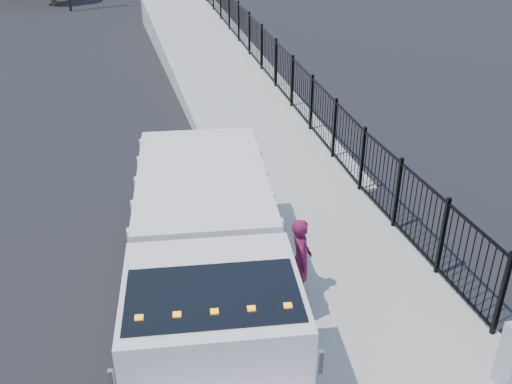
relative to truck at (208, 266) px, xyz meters
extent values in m
plane|color=black|center=(1.54, 0.42, -1.56)|extent=(120.00, 120.00, 0.00)
cube|color=#9E998E|center=(3.47, -1.58, -1.50)|extent=(3.55, 12.00, 0.12)
cube|color=#ADAAA3|center=(1.54, -1.58, -1.48)|extent=(0.30, 12.00, 0.16)
cube|color=#9E998E|center=(3.67, 16.42, -1.56)|extent=(3.95, 24.06, 3.19)
cube|color=black|center=(5.09, 12.42, -0.66)|extent=(0.10, 28.00, 1.80)
cube|color=black|center=(0.06, 0.40, -0.97)|extent=(2.09, 7.32, 0.23)
cube|color=silver|center=(-0.29, -2.02, 0.09)|extent=(2.81, 2.68, 2.13)
cube|color=black|center=(-0.33, -2.28, 0.73)|extent=(2.52, 1.71, 0.90)
cube|color=silver|center=(0.26, 1.77, 0.09)|extent=(3.17, 4.79, 1.81)
cube|color=silver|center=(-1.76, -2.88, 0.57)|extent=(0.07, 0.07, 0.37)
cube|color=silver|center=(0.87, -3.26, 0.57)|extent=(0.07, 0.07, 0.37)
cube|color=orange|center=(-1.33, -2.51, 1.18)|extent=(0.12, 0.10, 0.06)
cube|color=orange|center=(-0.86, -2.58, 1.18)|extent=(0.12, 0.10, 0.06)
cube|color=orange|center=(-0.39, -2.65, 1.18)|extent=(0.12, 0.10, 0.06)
cube|color=orange|center=(0.09, -2.72, 1.18)|extent=(0.12, 0.10, 0.06)
cube|color=orange|center=(0.56, -2.79, 1.18)|extent=(0.12, 0.10, 0.06)
cylinder|color=black|center=(-0.76, 2.56, -1.02)|extent=(0.49, 1.10, 1.06)
cylinder|color=black|center=(1.46, 2.24, -1.02)|extent=(0.49, 1.10, 1.06)
cylinder|color=black|center=(-0.59, 3.72, -1.02)|extent=(0.49, 1.10, 1.06)
cylinder|color=black|center=(1.62, 3.40, -1.02)|extent=(0.49, 1.10, 1.06)
imported|color=maroon|center=(1.94, 0.45, -0.53)|extent=(0.57, 0.74, 1.81)
camera|label=1|loc=(-1.38, -8.30, 6.03)|focal=40.00mm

